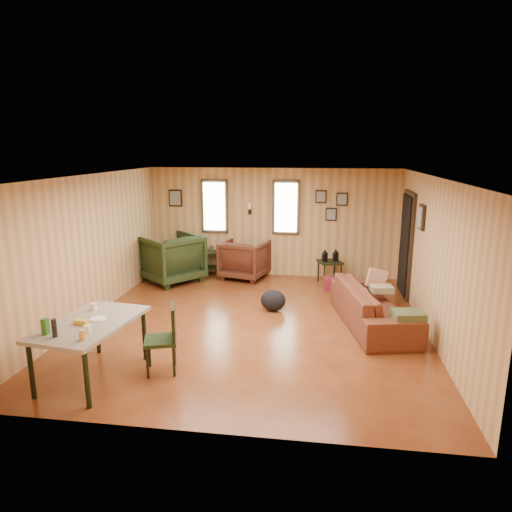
{
  "coord_description": "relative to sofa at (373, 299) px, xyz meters",
  "views": [
    {
      "loc": [
        1.05,
        -6.98,
        2.82
      ],
      "look_at": [
        0.0,
        0.4,
        1.05
      ],
      "focal_mm": 32.0,
      "sensor_mm": 36.0,
      "label": 1
    }
  ],
  "objects": [
    {
      "name": "room",
      "position": [
        -1.77,
        0.05,
        0.76
      ],
      "size": [
        5.54,
        6.04,
        2.44
      ],
      "color": "brown",
      "rests_on": "ground"
    },
    {
      "name": "sofa",
      "position": [
        0.0,
        0.0,
        0.0
      ],
      "size": [
        1.1,
        2.34,
        0.88
      ],
      "primitive_type": "imported",
      "rotation": [
        0.0,
        0.0,
        1.77
      ],
      "color": "#612D1B",
      "rests_on": "ground"
    },
    {
      "name": "recliner_brown",
      "position": [
        -2.51,
        2.42,
        0.03
      ],
      "size": [
        1.1,
        1.06,
        0.94
      ],
      "primitive_type": "imported",
      "rotation": [
        0.0,
        0.0,
        2.89
      ],
      "color": "#4B2316",
      "rests_on": "ground"
    },
    {
      "name": "recliner_green",
      "position": [
        -4.02,
        1.95,
        0.12
      ],
      "size": [
        1.49,
        1.5,
        1.13
      ],
      "primitive_type": "imported",
      "rotation": [
        0.0,
        0.0,
        -2.27
      ],
      "color": "#212F15",
      "rests_on": "ground"
    },
    {
      "name": "end_table",
      "position": [
        -3.2,
        2.67,
        -0.07
      ],
      "size": [
        0.63,
        0.6,
        0.67
      ],
      "rotation": [
        0.0,
        0.0,
        0.26
      ],
      "color": "black",
      "rests_on": "ground"
    },
    {
      "name": "side_table",
      "position": [
        -0.66,
        2.3,
        0.06
      ],
      "size": [
        0.59,
        0.59,
        0.74
      ],
      "rotation": [
        0.0,
        0.0,
        0.34
      ],
      "color": "black",
      "rests_on": "ground"
    },
    {
      "name": "cooler",
      "position": [
        -0.59,
        1.8,
        -0.31
      ],
      "size": [
        0.4,
        0.31,
        0.26
      ],
      "rotation": [
        0.0,
        0.0,
        0.13
      ],
      "color": "maroon",
      "rests_on": "ground"
    },
    {
      "name": "backpack",
      "position": [
        -1.67,
        0.43,
        -0.25
      ],
      "size": [
        0.53,
        0.47,
        0.38
      ],
      "rotation": [
        0.0,
        0.0,
        -0.37
      ],
      "color": "black",
      "rests_on": "ground"
    },
    {
      "name": "sofa_pillows",
      "position": [
        0.27,
        -0.12,
        0.07
      ],
      "size": [
        0.7,
        1.86,
        0.38
      ],
      "rotation": [
        0.0,
        0.0,
        0.15
      ],
      "color": "#464F2C",
      "rests_on": "sofa"
    },
    {
      "name": "dining_table",
      "position": [
        -3.66,
        -2.3,
        0.23
      ],
      "size": [
        1.06,
        1.56,
        0.95
      ],
      "rotation": [
        0.0,
        0.0,
        -0.14
      ],
      "color": "gray",
      "rests_on": "ground"
    },
    {
      "name": "dining_chair",
      "position": [
        -2.8,
        -2.01,
        0.06
      ],
      "size": [
        0.5,
        0.5,
        0.89
      ],
      "rotation": [
        0.0,
        0.0,
        0.3
      ],
      "color": "#212F15",
      "rests_on": "ground"
    }
  ]
}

